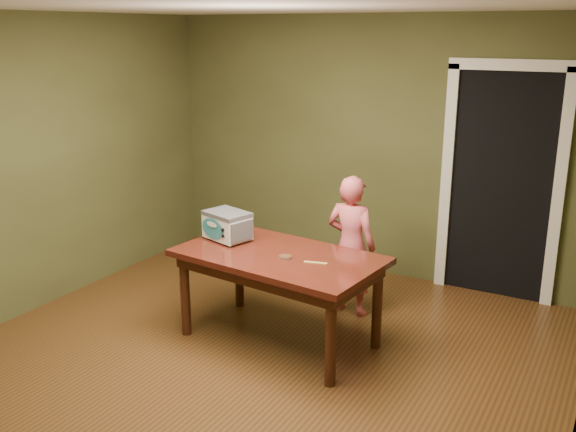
{
  "coord_description": "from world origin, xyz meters",
  "views": [
    {
      "loc": [
        2.39,
        -3.48,
        2.45
      ],
      "look_at": [
        -0.12,
        1.0,
        0.95
      ],
      "focal_mm": 40.0,
      "sensor_mm": 36.0,
      "label": 1
    }
  ],
  "objects": [
    {
      "name": "spatula",
      "position": [
        0.35,
        0.59,
        0.75
      ],
      "size": [
        0.18,
        0.07,
        0.01
      ],
      "primitive_type": "cube",
      "rotation": [
        0.0,
        0.0,
        0.26
      ],
      "color": "tan",
      "rests_on": "dining_table"
    },
    {
      "name": "baking_pan",
      "position": [
        0.1,
        0.57,
        0.76
      ],
      "size": [
        0.1,
        0.1,
        0.02
      ],
      "color": "silver",
      "rests_on": "dining_table"
    },
    {
      "name": "floor",
      "position": [
        0.0,
        0.0,
        0.0
      ],
      "size": [
        5.0,
        5.0,
        0.0
      ],
      "primitive_type": "plane",
      "color": "#583719",
      "rests_on": "ground"
    },
    {
      "name": "toy_oven",
      "position": [
        -0.55,
        0.73,
        0.88
      ],
      "size": [
        0.45,
        0.36,
        0.24
      ],
      "rotation": [
        0.0,
        0.0,
        -0.29
      ],
      "color": "#4C4F54",
      "rests_on": "dining_table"
    },
    {
      "name": "dining_table",
      "position": [
        0.0,
        0.64,
        0.65
      ],
      "size": [
        1.68,
        1.06,
        0.75
      ],
      "rotation": [
        0.0,
        0.0,
        -0.1
      ],
      "color": "#3B170D",
      "rests_on": "floor"
    },
    {
      "name": "child",
      "position": [
        0.28,
        1.42,
        0.63
      ],
      "size": [
        0.47,
        0.32,
        1.26
      ],
      "primitive_type": "imported",
      "rotation": [
        0.0,
        0.0,
        3.09
      ],
      "color": "#D95962",
      "rests_on": "floor"
    },
    {
      "name": "room_shell",
      "position": [
        0.0,
        0.0,
        1.71
      ],
      "size": [
        4.52,
        5.02,
        2.61
      ],
      "color": "#4E542D",
      "rests_on": "ground"
    },
    {
      "name": "doorway",
      "position": [
        1.3,
        2.78,
        1.06
      ],
      "size": [
        1.1,
        0.66,
        2.25
      ],
      "color": "black",
      "rests_on": "ground"
    }
  ]
}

